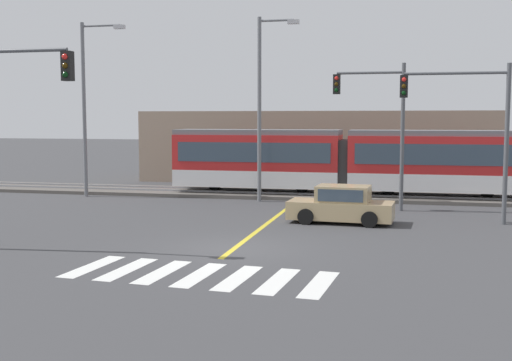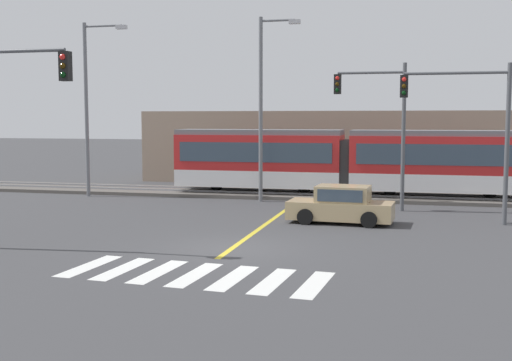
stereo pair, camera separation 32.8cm
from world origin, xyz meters
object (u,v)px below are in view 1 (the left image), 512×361
Objects in this scene: sedan_crossing at (341,206)px; traffic_light_near_left at (2,112)px; street_lamp_centre at (263,99)px; street_lamp_west at (88,99)px; traffic_light_far_right at (380,115)px; traffic_light_mid_right at (470,117)px; light_rail_tram at (345,159)px.

traffic_light_near_left is at bearing -141.57° from sedan_crossing.
street_lamp_centre is (-4.55, 5.80, 4.49)m from sedan_crossing.
street_lamp_west is (-4.18, 13.60, 0.84)m from traffic_light_near_left.
street_lamp_west reaches higher than traffic_light_far_right.
traffic_light_far_right is (-3.63, 2.94, 0.10)m from traffic_light_mid_right.
sedan_crossing is at bearing -51.92° from street_lamp_centre.
traffic_light_mid_right is at bearing -26.39° from street_lamp_centre.
sedan_crossing is 8.63m from street_lamp_centre.
sedan_crossing is at bearing -85.63° from light_rail_tram.
street_lamp_centre is (-5.88, 1.78, 0.82)m from traffic_light_far_right.
street_lamp_west is at bearing 166.34° from traffic_light_mid_right.
traffic_light_far_right is at bearing -6.27° from street_lamp_west.
sedan_crossing is 0.64× the size of traffic_light_near_left.
street_lamp_centre reaches higher than sedan_crossing.
street_lamp_centre is at bearing -147.01° from light_rail_tram.
street_lamp_west is (-13.47, -2.62, 3.22)m from light_rail_tram.
street_lamp_centre is (-3.91, -2.54, 3.14)m from light_rail_tram.
traffic_light_far_right is 0.99× the size of traffic_light_near_left.
light_rail_tram is 18.84m from traffic_light_near_left.
traffic_light_far_right reaches higher than traffic_light_mid_right.
sedan_crossing is 0.64× the size of traffic_light_far_right.
traffic_light_far_right is 15.56m from street_lamp_west.
sedan_crossing is 0.46× the size of street_lamp_west.
street_lamp_west is (-14.11, 5.72, 4.57)m from sedan_crossing.
light_rail_tram is 2.00× the size of street_lamp_centre.
light_rail_tram is 2.90× the size of traffic_light_mid_right.
traffic_light_far_right reaches higher than light_rail_tram.
street_lamp_west is at bearing 173.73° from traffic_light_far_right.
traffic_light_mid_right reaches higher than sedan_crossing.
light_rail_tram is at bearing 32.99° from street_lamp_centre.
traffic_light_mid_right is 0.69× the size of street_lamp_centre.
light_rail_tram is 5.62m from street_lamp_centre.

